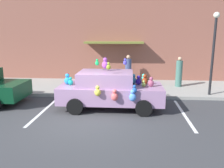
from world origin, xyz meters
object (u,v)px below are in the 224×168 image
Objects in this scene: street_lamp_post at (214,45)px; pedestrian_walking_past at (179,73)px; teddy_bear_on_sidewalk at (107,86)px; pedestrian_near_shopfront at (128,70)px; plush_covered_car at (110,89)px.

street_lamp_post is 2.33× the size of pedestrian_walking_past.
pedestrian_walking_past reaches higher than teddy_bear_on_sidewalk.
pedestrian_walking_past reaches higher than pedestrian_near_shopfront.
street_lamp_post is 2.35× the size of pedestrian_near_shopfront.
pedestrian_near_shopfront is at bearing 68.21° from teddy_bear_on_sidewalk.
pedestrian_near_shopfront is (-4.00, 2.76, -1.62)m from street_lamp_post.
teddy_bear_on_sidewalk is (-0.34, 2.04, -0.35)m from plush_covered_car.
teddy_bear_on_sidewalk is at bearing -111.79° from pedestrian_near_shopfront.
pedestrian_walking_past is (2.85, -1.04, 0.01)m from pedestrian_near_shopfront.
street_lamp_post is 5.13m from pedestrian_near_shopfront.
teddy_bear_on_sidewalk is at bearing -157.35° from pedestrian_walking_past.
plush_covered_car is at bearing -98.82° from pedestrian_near_shopfront.
plush_covered_car is 5.41m from street_lamp_post.
pedestrian_walking_past is at bearing 123.79° from street_lamp_post.
pedestrian_near_shopfront is 0.99× the size of pedestrian_walking_past.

